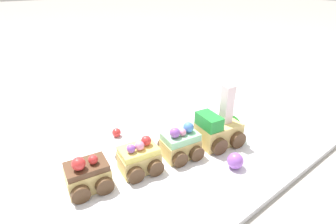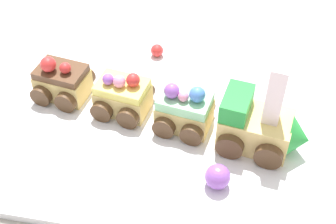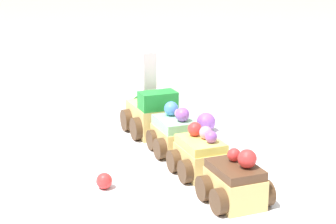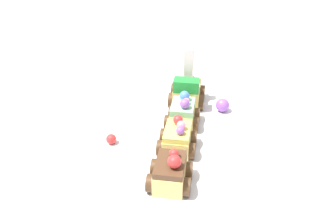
{
  "view_description": "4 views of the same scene",
  "coord_description": "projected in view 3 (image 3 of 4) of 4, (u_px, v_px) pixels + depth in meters",
  "views": [
    {
      "loc": [
        -0.27,
        -0.35,
        0.33
      ],
      "look_at": [
        0.03,
        0.02,
        0.09
      ],
      "focal_mm": 28.0,
      "sensor_mm": 36.0,
      "label": 1
    },
    {
      "loc": [
        0.08,
        -0.46,
        0.47
      ],
      "look_at": [
        0.0,
        -0.03,
        0.04
      ],
      "focal_mm": 50.0,
      "sensor_mm": 36.0,
      "label": 2
    },
    {
      "loc": [
        -0.63,
        0.38,
        0.3
      ],
      "look_at": [
        -0.01,
        0.01,
        0.09
      ],
      "focal_mm": 60.0,
      "sensor_mm": 36.0,
      "label": 3
    },
    {
      "loc": [
        -0.56,
        0.01,
        0.4
      ],
      "look_at": [
        0.02,
        0.01,
        0.04
      ],
      "focal_mm": 35.0,
      "sensor_mm": 36.0,
      "label": 4
    }
  ],
  "objects": [
    {
      "name": "ground_plane",
      "position": [
        169.0,
        167.0,
        0.79
      ],
      "size": [
        10.0,
        10.0,
        0.0
      ],
      "primitive_type": "plane",
      "color": "gray"
    },
    {
      "name": "cake_train_locomotive",
      "position": [
        150.0,
        112.0,
        0.9
      ],
      "size": [
        0.12,
        0.09,
        0.13
      ],
      "rotation": [
        0.0,
        0.0,
        -0.16
      ],
      "color": "#E5C675",
      "rests_on": "display_board"
    },
    {
      "name": "cake_car_mint",
      "position": [
        175.0,
        135.0,
        0.81
      ],
      "size": [
        0.08,
        0.08,
        0.07
      ],
      "rotation": [
        0.0,
        0.0,
        -0.16
      ],
      "color": "#E5C675",
      "rests_on": "display_board"
    },
    {
      "name": "display_board",
      "position": [
        169.0,
        163.0,
        0.79
      ],
      "size": [
        0.74,
        0.4,
        0.01
      ],
      "primitive_type": "cube",
      "color": "white",
      "rests_on": "ground_plane"
    },
    {
      "name": "gumball_red",
      "position": [
        104.0,
        181.0,
        0.69
      ],
      "size": [
        0.02,
        0.02,
        0.02
      ],
      "primitive_type": "sphere",
      "color": "red",
      "rests_on": "display_board"
    },
    {
      "name": "cake_car_lemon",
      "position": [
        201.0,
        156.0,
        0.73
      ],
      "size": [
        0.08,
        0.08,
        0.07
      ],
      "rotation": [
        0.0,
        0.0,
        -0.16
      ],
      "color": "#E5C675",
      "rests_on": "display_board"
    },
    {
      "name": "gumball_purple",
      "position": [
        206.0,
        122.0,
        0.91
      ],
      "size": [
        0.03,
        0.03,
        0.03
      ],
      "primitive_type": "sphere",
      "color": "#9956C6",
      "rests_on": "display_board"
    },
    {
      "name": "cake_car_chocolate",
      "position": [
        235.0,
        184.0,
        0.65
      ],
      "size": [
        0.08,
        0.08,
        0.07
      ],
      "rotation": [
        0.0,
        0.0,
        -0.16
      ],
      "color": "#E5C675",
      "rests_on": "display_board"
    }
  ]
}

